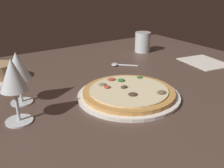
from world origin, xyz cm
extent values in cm
cube|color=brown|center=(0.00, 0.00, 2.00)|extent=(150.00, 110.00, 4.00)
cylinder|color=white|center=(4.81, -10.86, 4.50)|extent=(30.63, 30.63, 1.00)
cylinder|color=#C68C47|center=(4.81, -10.86, 5.60)|extent=(27.53, 27.53, 1.20)
cylinder|color=beige|center=(4.81, -10.86, 6.40)|extent=(23.40, 23.40, 0.40)
ellipsoid|color=brown|center=(10.84, -18.35, 6.93)|extent=(2.96, 2.19, 0.66)
ellipsoid|color=#AD4733|center=(0.42, -6.38, 6.96)|extent=(1.95, 1.90, 0.71)
ellipsoid|color=#937556|center=(0.35, -3.57, 6.83)|extent=(2.71, 2.10, 0.46)
ellipsoid|color=#4C3828|center=(4.27, -9.16, 6.92)|extent=(2.26, 1.60, 0.64)
ellipsoid|color=#387033|center=(6.70, -4.15, 6.94)|extent=(2.38, 2.16, 0.69)
ellipsoid|color=#4C3828|center=(3.27, -14.78, 6.85)|extent=(2.78, 2.47, 0.50)
ellipsoid|color=#387033|center=(13.58, -5.10, 6.81)|extent=(2.20, 1.81, 0.42)
ellipsoid|color=#AD4733|center=(4.70, -1.61, 6.85)|extent=(2.85, 2.31, 0.51)
cylinder|color=silver|center=(-23.67, 25.62, 4.40)|extent=(17.59, 17.59, 0.80)
cylinder|color=tan|center=(-23.67, 25.62, 7.31)|extent=(9.78, 9.78, 5.01)
cylinder|color=silver|center=(-26.77, -7.38, 4.20)|extent=(6.84, 6.84, 0.40)
cylinder|color=silver|center=(-26.77, -7.38, 8.50)|extent=(0.80, 0.80, 8.19)
cone|color=silver|center=(-26.77, -7.38, 16.56)|extent=(6.81, 6.81, 7.94)
cone|color=#5B0F19|center=(-26.77, -7.38, 14.69)|extent=(3.24, 3.24, 4.20)
cylinder|color=silver|center=(-23.04, 3.16, 4.20)|extent=(6.27, 6.27, 0.40)
cylinder|color=silver|center=(-23.04, 3.16, 7.81)|extent=(0.80, 0.80, 6.82)
cone|color=silver|center=(-23.04, 3.16, 15.10)|extent=(7.34, 7.34, 7.77)
cylinder|color=silver|center=(41.69, 27.37, 8.68)|extent=(7.35, 7.35, 9.36)
cylinder|color=silver|center=(41.69, 27.37, 7.29)|extent=(6.76, 6.76, 6.58)
cube|color=silver|center=(52.15, -0.67, 4.15)|extent=(17.60, 20.70, 0.30)
ellipsoid|color=silver|center=(18.57, 16.82, 4.50)|extent=(4.77, 4.84, 1.00)
cylinder|color=silver|center=(22.01, 13.63, 4.35)|extent=(7.35, 6.89, 0.70)
camera|label=1|loc=(-39.97, -69.27, 37.99)|focal=43.07mm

